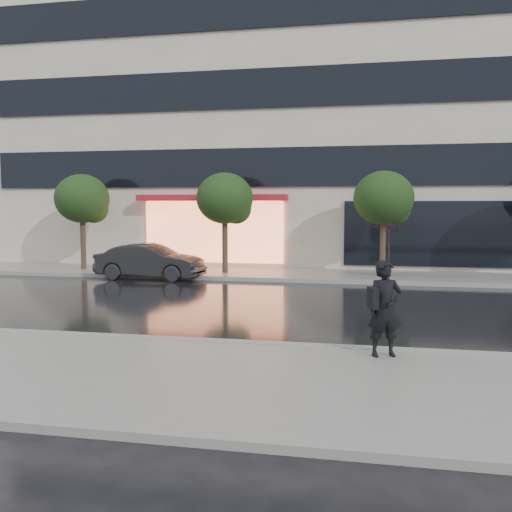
# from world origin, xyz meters

# --- Properties ---
(ground) EXTENTS (120.00, 120.00, 0.00)m
(ground) POSITION_xyz_m (0.00, 0.00, 0.00)
(ground) COLOR black
(ground) RESTS_ON ground
(sidewalk_near) EXTENTS (60.00, 4.50, 0.12)m
(sidewalk_near) POSITION_xyz_m (0.00, -3.25, 0.06)
(sidewalk_near) COLOR slate
(sidewalk_near) RESTS_ON ground
(sidewalk_far) EXTENTS (60.00, 3.50, 0.12)m
(sidewalk_far) POSITION_xyz_m (0.00, 10.25, 0.06)
(sidewalk_far) COLOR slate
(sidewalk_far) RESTS_ON ground
(curb_near) EXTENTS (60.00, 0.25, 0.14)m
(curb_near) POSITION_xyz_m (0.00, -1.00, 0.07)
(curb_near) COLOR gray
(curb_near) RESTS_ON ground
(curb_far) EXTENTS (60.00, 0.25, 0.14)m
(curb_far) POSITION_xyz_m (0.00, 8.50, 0.07)
(curb_far) COLOR gray
(curb_far) RESTS_ON ground
(office_building) EXTENTS (30.00, 12.76, 18.00)m
(office_building) POSITION_xyz_m (-0.00, 17.97, 9.00)
(office_building) COLOR beige
(office_building) RESTS_ON ground
(tree_far_west) EXTENTS (2.20, 2.20, 3.99)m
(tree_far_west) POSITION_xyz_m (-8.94, 10.03, 2.92)
(tree_far_west) COLOR #33261C
(tree_far_west) RESTS_ON ground
(tree_mid_west) EXTENTS (2.20, 2.20, 3.99)m
(tree_mid_west) POSITION_xyz_m (-2.94, 10.03, 2.92)
(tree_mid_west) COLOR #33261C
(tree_mid_west) RESTS_ON ground
(tree_mid_east) EXTENTS (2.20, 2.20, 3.99)m
(tree_mid_east) POSITION_xyz_m (3.06, 10.03, 2.92)
(tree_mid_east) COLOR #33261C
(tree_mid_east) RESTS_ON ground
(parked_car) EXTENTS (4.04, 1.59, 1.31)m
(parked_car) POSITION_xyz_m (-5.42, 8.30, 0.65)
(parked_car) COLOR black
(parked_car) RESTS_ON ground
(pedestrian_with_umbrella) EXTENTS (1.18, 1.19, 2.34)m
(pedestrian_with_umbrella) POSITION_xyz_m (2.85, -1.49, 1.64)
(pedestrian_with_umbrella) COLOR black
(pedestrian_with_umbrella) RESTS_ON sidewalk_near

